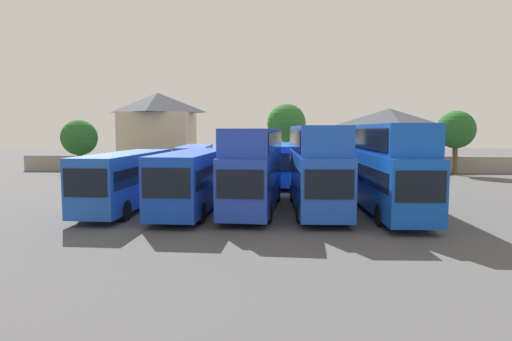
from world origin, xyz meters
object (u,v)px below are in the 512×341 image
Objects in this scene: bus_4 at (316,163)px; bus_8 at (286,161)px; house_terrace_left at (158,129)px; tree_left_of_lot at (79,138)px; house_terrace_centre at (389,138)px; bus_1 at (127,177)px; bus_2 at (193,178)px; tree_behind_wall at (286,123)px; bus_3 at (254,165)px; bus_6 at (195,162)px; bus_7 at (240,162)px; tree_right_of_lot at (456,130)px; bus_5 at (384,163)px; bus_9 at (326,153)px.

bus_4 is 13.02m from bus_8.
tree_left_of_lot is (-6.00, -9.32, -0.93)m from house_terrace_left.
bus_1 is at bearing -127.01° from house_terrace_centre.
bus_4 reaches higher than bus_2.
tree_behind_wall is at bearing -178.42° from bus_4.
house_terrace_left is 16.77m from tree_behind_wall.
house_terrace_left reaches higher than bus_3.
house_terrace_left reaches higher than bus_6.
bus_4 is 14.19m from bus_7.
house_terrace_centre is at bearing 156.84° from bus_3.
bus_6 is 27.37m from tree_right_of_lot.
tree_right_of_lot is (12.39, 21.49, 1.87)m from bus_5.
bus_5 reaches higher than bus_7.
bus_2 is at bearing -121.46° from house_terrace_centre.
bus_1 is at bearing -92.95° from bus_2.
bus_9 is 1.25× the size of house_terrace_left.
house_terrace_left is 29.16m from house_terrace_centre.
house_terrace_left is at bearing -150.64° from bus_4.
tree_left_of_lot reaches higher than bus_9.
bus_1 is 0.87× the size of bus_5.
bus_7 is (-5.66, 12.98, -0.87)m from bus_4.
bus_4 is at bearing -110.97° from house_terrace_centre.
house_terrace_left is 34.97m from tree_right_of_lot.
bus_1 is 15.12m from bus_5.
bus_7 is 20.72m from house_terrace_left.
bus_6 is at bearing -27.20° from tree_left_of_lot.
bus_1 is 30.66m from house_terrace_left.
bus_3 is at bearing -133.04° from tree_right_of_lot.
house_terrace_left is at bearing 166.23° from tree_right_of_lot.
house_terrace_centre is 1.26× the size of tree_behind_wall.
bus_5 is (3.86, -0.23, 0.05)m from bus_4.
bus_4 is 1.15× the size of house_terrace_left.
bus_9 is at bearing -14.27° from tree_left_of_lot.
bus_4 is 0.90× the size of bus_5.
bus_1 is 1.06× the size of house_terrace_centre.
bus_3 reaches higher than bus_2.
bus_1 is 0.88× the size of bus_9.
house_terrace_left is (-21.58, 29.82, 1.95)m from bus_5.
bus_1 is 0.97× the size of bus_6.
tree_behind_wall reaches higher than bus_3.
bus_7 is at bearing -21.97° from tree_left_of_lot.
bus_5 is at bearing 91.96° from bus_1.
house_terrace_left reaches higher than bus_7.
bus_7 is 7.72m from bus_9.
bus_8 is at bearing 159.75° from bus_2.
tree_left_of_lot is at bearing -128.23° from bus_5.
bus_4 is 13.87m from bus_9.
tree_right_of_lot reaches higher than bus_7.
bus_7 is 13.94m from tree_behind_wall.
bus_8 is at bearing 174.64° from bus_3.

